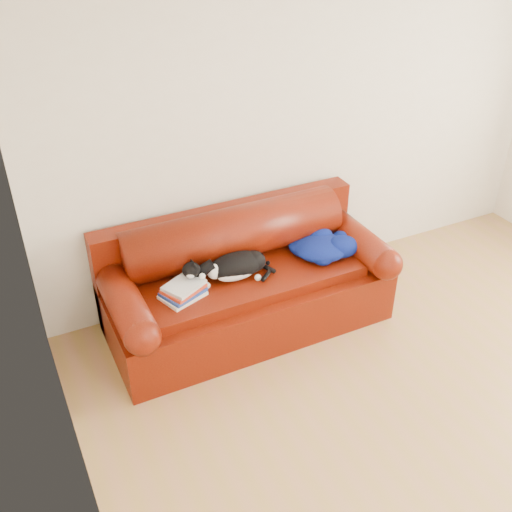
{
  "coord_description": "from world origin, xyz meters",
  "views": [
    {
      "loc": [
        -2.36,
        -1.81,
        2.98
      ],
      "look_at": [
        -0.81,
        1.35,
        0.71
      ],
      "focal_mm": 42.0,
      "sensor_mm": 36.0,
      "label": 1
    }
  ],
  "objects_px": {
    "cat": "(236,267)",
    "blanket": "(323,246)",
    "sofa_base": "(248,299)",
    "book_stack": "(183,290)"
  },
  "relations": [
    {
      "from": "cat",
      "to": "blanket",
      "type": "height_order",
      "value": "cat"
    },
    {
      "from": "sofa_base",
      "to": "cat",
      "type": "distance_m",
      "value": 0.37
    },
    {
      "from": "book_stack",
      "to": "blanket",
      "type": "distance_m",
      "value": 1.15
    },
    {
      "from": "blanket",
      "to": "book_stack",
      "type": "bearing_deg",
      "value": -177.64
    },
    {
      "from": "sofa_base",
      "to": "blanket",
      "type": "relative_size",
      "value": 4.07
    },
    {
      "from": "book_stack",
      "to": "cat",
      "type": "height_order",
      "value": "cat"
    },
    {
      "from": "cat",
      "to": "blanket",
      "type": "relative_size",
      "value": 1.19
    },
    {
      "from": "book_stack",
      "to": "blanket",
      "type": "height_order",
      "value": "blanket"
    },
    {
      "from": "sofa_base",
      "to": "blanket",
      "type": "height_order",
      "value": "blanket"
    },
    {
      "from": "sofa_base",
      "to": "book_stack",
      "type": "distance_m",
      "value": 0.62
    }
  ]
}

